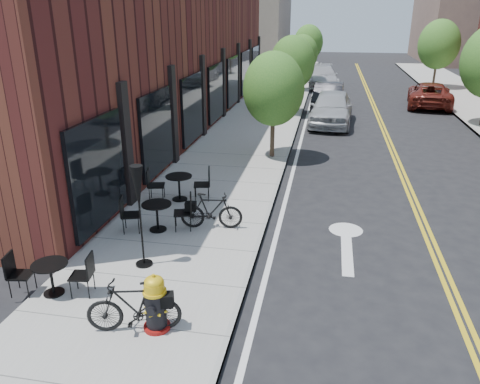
# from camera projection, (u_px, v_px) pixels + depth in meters

# --- Properties ---
(ground) EXTENTS (120.00, 120.00, 0.00)m
(ground) POSITION_uv_depth(u_px,v_px,m) (246.00, 293.00, 9.21)
(ground) COLOR black
(ground) RESTS_ON ground
(sidewalk_near) EXTENTS (4.00, 70.00, 0.12)m
(sidewalk_near) POSITION_uv_depth(u_px,v_px,m) (240.00, 149.00, 18.70)
(sidewalk_near) COLOR #9E9B93
(sidewalk_near) RESTS_ON ground
(building_near) EXTENTS (5.00, 28.00, 7.00)m
(building_near) POSITION_uv_depth(u_px,v_px,m) (162.00, 50.00, 21.90)
(building_near) COLOR #431715
(building_near) RESTS_ON ground
(bg_building_left) EXTENTS (8.00, 14.00, 10.00)m
(bg_building_left) POSITION_uv_depth(u_px,v_px,m) (250.00, 13.00, 52.78)
(bg_building_left) COLOR #726656
(bg_building_left) RESTS_ON ground
(bg_building_right) EXTENTS (10.00, 16.00, 12.00)m
(bg_building_right) POSITION_uv_depth(u_px,v_px,m) (474.00, 3.00, 50.10)
(bg_building_right) COLOR brown
(bg_building_right) RESTS_ON ground
(tree_near_a) EXTENTS (2.20, 2.20, 3.81)m
(tree_near_a) POSITION_uv_depth(u_px,v_px,m) (274.00, 89.00, 16.62)
(tree_near_a) COLOR #382B1E
(tree_near_a) RESTS_ON sidewalk_near
(tree_near_b) EXTENTS (2.30, 2.30, 3.98)m
(tree_near_b) POSITION_uv_depth(u_px,v_px,m) (292.00, 63.00, 23.91)
(tree_near_b) COLOR #382B1E
(tree_near_b) RESTS_ON sidewalk_near
(tree_near_c) EXTENTS (2.10, 2.10, 3.67)m
(tree_near_c) POSITION_uv_depth(u_px,v_px,m) (302.00, 54.00, 31.31)
(tree_near_c) COLOR #382B1E
(tree_near_c) RESTS_ON sidewalk_near
(tree_near_d) EXTENTS (2.40, 2.40, 4.11)m
(tree_near_d) POSITION_uv_depth(u_px,v_px,m) (308.00, 43.00, 38.55)
(tree_near_d) COLOR #382B1E
(tree_near_d) RESTS_ON sidewalk_near
(tree_far_c) EXTENTS (2.80, 2.80, 4.62)m
(tree_far_c) POSITION_uv_depth(u_px,v_px,m) (439.00, 44.00, 32.28)
(tree_far_c) COLOR #382B1E
(tree_far_c) RESTS_ON sidewalk_far
(fire_hydrant) EXTENTS (0.51, 0.51, 1.05)m
(fire_hydrant) POSITION_uv_depth(u_px,v_px,m) (155.00, 303.00, 7.83)
(fire_hydrant) COLOR maroon
(fire_hydrant) RESTS_ON sidewalk_near
(bicycle_left) EXTENTS (1.65, 0.81, 0.95)m
(bicycle_left) POSITION_uv_depth(u_px,v_px,m) (134.00, 306.00, 7.78)
(bicycle_left) COLOR black
(bicycle_left) RESTS_ON sidewalk_near
(bicycle_right) EXTENTS (1.59, 0.65, 0.93)m
(bicycle_right) POSITION_uv_depth(u_px,v_px,m) (211.00, 211.00, 11.55)
(bicycle_right) COLOR black
(bicycle_right) RESTS_ON sidewalk_near
(bistro_set_a) EXTENTS (1.59, 0.77, 0.84)m
(bistro_set_a) POSITION_uv_depth(u_px,v_px,m) (51.00, 274.00, 8.84)
(bistro_set_a) COLOR black
(bistro_set_a) RESTS_ON sidewalk_near
(bistro_set_b) EXTENTS (1.73, 0.91, 0.91)m
(bistro_set_b) POSITION_uv_depth(u_px,v_px,m) (157.00, 213.00, 11.44)
(bistro_set_b) COLOR black
(bistro_set_b) RESTS_ON sidewalk_near
(bistro_set_c) EXTENTS (1.79, 0.91, 0.94)m
(bistro_set_c) POSITION_uv_depth(u_px,v_px,m) (179.00, 184.00, 13.31)
(bistro_set_c) COLOR black
(bistro_set_c) RESTS_ON sidewalk_near
(patio_umbrella) EXTENTS (0.36, 0.36, 2.23)m
(patio_umbrella) POSITION_uv_depth(u_px,v_px,m) (139.00, 195.00, 9.44)
(patio_umbrella) COLOR black
(patio_umbrella) RESTS_ON sidewalk_near
(parked_car_a) EXTENTS (2.24, 4.93, 1.64)m
(parked_car_a) POSITION_uv_depth(u_px,v_px,m) (331.00, 108.00, 22.66)
(parked_car_a) COLOR #AAADB2
(parked_car_a) RESTS_ON ground
(parked_car_b) EXTENTS (1.79, 4.50, 1.46)m
(parked_car_b) POSITION_uv_depth(u_px,v_px,m) (328.00, 97.00, 26.22)
(parked_car_b) COLOR black
(parked_car_b) RESTS_ON ground
(parked_car_c) EXTENTS (2.57, 5.31, 1.49)m
(parked_car_c) POSITION_uv_depth(u_px,v_px,m) (322.00, 77.00, 34.11)
(parked_car_c) COLOR #AEADB2
(parked_car_c) RESTS_ON ground
(parked_car_far) EXTENTS (2.99, 5.31, 1.40)m
(parked_car_far) POSITION_uv_depth(u_px,v_px,m) (430.00, 94.00, 27.04)
(parked_car_far) COLOR maroon
(parked_car_far) RESTS_ON ground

